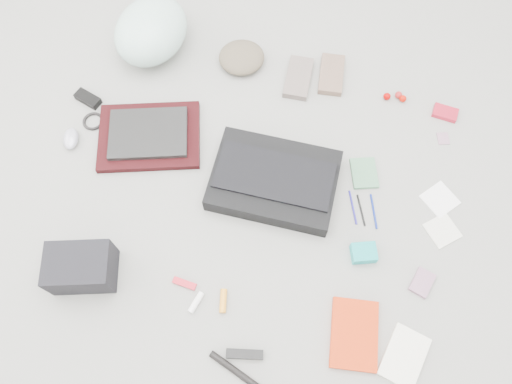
% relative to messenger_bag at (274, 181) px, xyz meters
% --- Properties ---
extents(ground_plane, '(4.00, 4.00, 0.00)m').
position_rel_messenger_bag_xyz_m(ground_plane, '(-0.05, -0.07, -0.04)').
color(ground_plane, gray).
extents(messenger_bag, '(0.45, 0.32, 0.08)m').
position_rel_messenger_bag_xyz_m(messenger_bag, '(0.00, 0.00, 0.00)').
color(messenger_bag, black).
rests_on(messenger_bag, ground_plane).
extents(bag_flap, '(0.42, 0.19, 0.01)m').
position_rel_messenger_bag_xyz_m(bag_flap, '(0.00, 0.00, 0.04)').
color(bag_flap, black).
rests_on(bag_flap, messenger_bag).
extents(laptop_sleeve, '(0.45, 0.39, 0.03)m').
position_rel_messenger_bag_xyz_m(laptop_sleeve, '(-0.51, 0.08, -0.02)').
color(laptop_sleeve, black).
rests_on(laptop_sleeve, ground_plane).
extents(laptop, '(0.35, 0.29, 0.02)m').
position_rel_messenger_bag_xyz_m(laptop, '(-0.51, 0.08, -0.00)').
color(laptop, black).
rests_on(laptop, laptop_sleeve).
extents(bike_helmet, '(0.34, 0.40, 0.21)m').
position_rel_messenger_bag_xyz_m(bike_helmet, '(-0.63, 0.51, 0.07)').
color(bike_helmet, silver).
rests_on(bike_helmet, ground_plane).
extents(beanie, '(0.24, 0.24, 0.07)m').
position_rel_messenger_bag_xyz_m(beanie, '(-0.25, 0.52, -0.00)').
color(beanie, brown).
rests_on(beanie, ground_plane).
extents(mitten_left, '(0.10, 0.20, 0.03)m').
position_rel_messenger_bag_xyz_m(mitten_left, '(-0.01, 0.49, -0.02)').
color(mitten_left, '#72635C').
rests_on(mitten_left, ground_plane).
extents(mitten_right, '(0.11, 0.20, 0.03)m').
position_rel_messenger_bag_xyz_m(mitten_right, '(0.12, 0.54, -0.02)').
color(mitten_right, '#775B4C').
rests_on(mitten_right, ground_plane).
extents(power_brick, '(0.12, 0.08, 0.03)m').
position_rel_messenger_bag_xyz_m(power_brick, '(-0.81, 0.19, -0.02)').
color(power_brick, black).
rests_on(power_brick, ground_plane).
extents(cable_coil, '(0.11, 0.11, 0.01)m').
position_rel_messenger_bag_xyz_m(cable_coil, '(-0.76, 0.10, -0.03)').
color(cable_coil, black).
rests_on(cable_coil, ground_plane).
extents(mouse, '(0.08, 0.11, 0.04)m').
position_rel_messenger_bag_xyz_m(mouse, '(-0.81, 0.00, -0.02)').
color(mouse, '#A5A4B6').
rests_on(mouse, ground_plane).
extents(camera_bag, '(0.25, 0.20, 0.14)m').
position_rel_messenger_bag_xyz_m(camera_bag, '(-0.56, -0.48, 0.03)').
color(camera_bag, black).
rests_on(camera_bag, ground_plane).
extents(multitool, '(0.08, 0.03, 0.01)m').
position_rel_messenger_bag_xyz_m(multitool, '(-0.22, -0.44, -0.03)').
color(multitool, red).
rests_on(multitool, ground_plane).
extents(toiletry_tube_white, '(0.04, 0.08, 0.02)m').
position_rel_messenger_bag_xyz_m(toiletry_tube_white, '(-0.16, -0.49, -0.03)').
color(toiletry_tube_white, white).
rests_on(toiletry_tube_white, ground_plane).
extents(toiletry_tube_orange, '(0.04, 0.08, 0.02)m').
position_rel_messenger_bag_xyz_m(toiletry_tube_orange, '(-0.07, -0.47, -0.03)').
color(toiletry_tube_orange, orange).
rests_on(toiletry_tube_orange, ground_plane).
extents(u_lock, '(0.12, 0.05, 0.02)m').
position_rel_messenger_bag_xyz_m(u_lock, '(0.04, -0.62, -0.03)').
color(u_lock, black).
rests_on(u_lock, ground_plane).
extents(bike_pump, '(0.23, 0.11, 0.02)m').
position_rel_messenger_bag_xyz_m(bike_pump, '(0.05, -0.68, -0.03)').
color(bike_pump, black).
rests_on(bike_pump, ground_plane).
extents(book_red, '(0.18, 0.24, 0.02)m').
position_rel_messenger_bag_xyz_m(book_red, '(0.38, -0.47, -0.03)').
color(book_red, red).
rests_on(book_red, ground_plane).
extents(book_white, '(0.16, 0.20, 0.02)m').
position_rel_messenger_bag_xyz_m(book_white, '(0.54, -0.50, -0.03)').
color(book_white, white).
rests_on(book_white, ground_plane).
extents(notepad, '(0.13, 0.15, 0.01)m').
position_rel_messenger_bag_xyz_m(notepad, '(0.32, 0.12, -0.03)').
color(notepad, '#477A56').
rests_on(notepad, ground_plane).
extents(pen_blue, '(0.05, 0.13, 0.01)m').
position_rel_messenger_bag_xyz_m(pen_blue, '(0.30, -0.02, -0.03)').
color(pen_blue, navy).
rests_on(pen_blue, ground_plane).
extents(pen_black, '(0.05, 0.12, 0.01)m').
position_rel_messenger_bag_xyz_m(pen_black, '(0.33, -0.03, -0.03)').
color(pen_black, black).
rests_on(pen_black, ground_plane).
extents(pen_navy, '(0.05, 0.13, 0.01)m').
position_rel_messenger_bag_xyz_m(pen_navy, '(0.38, -0.02, -0.03)').
color(pen_navy, navy).
rests_on(pen_navy, ground_plane).
extents(accordion_wallet, '(0.10, 0.09, 0.04)m').
position_rel_messenger_bag_xyz_m(accordion_wallet, '(0.36, -0.19, -0.02)').
color(accordion_wallet, '#0E9E9E').
rests_on(accordion_wallet, ground_plane).
extents(card_deck, '(0.09, 0.11, 0.02)m').
position_rel_messenger_bag_xyz_m(card_deck, '(0.58, -0.25, -0.03)').
color(card_deck, gray).
rests_on(card_deck, ground_plane).
extents(napkin_top, '(0.15, 0.15, 0.01)m').
position_rel_messenger_bag_xyz_m(napkin_top, '(0.61, 0.08, -0.03)').
color(napkin_top, white).
rests_on(napkin_top, ground_plane).
extents(napkin_bottom, '(0.15, 0.15, 0.01)m').
position_rel_messenger_bag_xyz_m(napkin_bottom, '(0.63, -0.04, -0.03)').
color(napkin_bottom, silver).
rests_on(napkin_bottom, ground_plane).
extents(lollipop_a, '(0.03, 0.03, 0.03)m').
position_rel_messenger_bag_xyz_m(lollipop_a, '(0.36, 0.48, -0.02)').
color(lollipop_a, '#9E0000').
rests_on(lollipop_a, ground_plane).
extents(lollipop_b, '(0.04, 0.04, 0.03)m').
position_rel_messenger_bag_xyz_m(lollipop_b, '(0.40, 0.50, -0.02)').
color(lollipop_b, maroon).
rests_on(lollipop_b, ground_plane).
extents(lollipop_c, '(0.04, 0.04, 0.03)m').
position_rel_messenger_bag_xyz_m(lollipop_c, '(0.42, 0.49, -0.02)').
color(lollipop_c, '#B20E01').
rests_on(lollipop_c, ground_plane).
extents(altoids_tin, '(0.10, 0.07, 0.02)m').
position_rel_messenger_bag_xyz_m(altoids_tin, '(0.60, 0.46, -0.03)').
color(altoids_tin, '#AD1A2D').
rests_on(altoids_tin, ground_plane).
extents(stamp_sheet, '(0.06, 0.06, 0.00)m').
position_rel_messenger_bag_xyz_m(stamp_sheet, '(0.60, 0.35, -0.04)').
color(stamp_sheet, '#A4738D').
rests_on(stamp_sheet, ground_plane).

